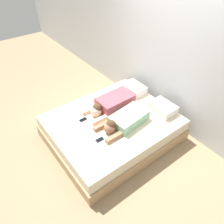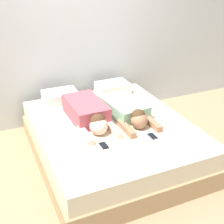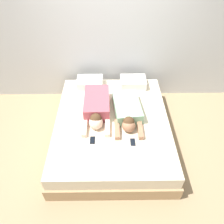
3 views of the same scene
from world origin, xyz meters
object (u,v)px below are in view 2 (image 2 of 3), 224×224
(person_right, at_px, (127,111))
(pillow_head_left, at_px, (60,97))
(bed, at_px, (112,140))
(cell_phone_left, at_px, (104,146))
(pillow_head_right, at_px, (113,88))
(person_left, at_px, (88,113))
(cell_phone_right, at_px, (152,136))

(person_right, bearing_deg, pillow_head_left, 128.87)
(bed, relative_size, cell_phone_left, 16.27)
(bed, bearing_deg, pillow_head_right, 65.40)
(person_left, relative_size, person_right, 1.02)
(pillow_head_right, bearing_deg, cell_phone_left, -117.80)
(cell_phone_right, bearing_deg, cell_phone_left, 175.73)
(bed, height_order, cell_phone_left, cell_phone_left)
(person_left, bearing_deg, bed, -33.55)
(bed, height_order, cell_phone_right, cell_phone_right)
(cell_phone_left, bearing_deg, pillow_head_left, 94.96)
(person_left, distance_m, person_right, 0.48)
(pillow_head_right, bearing_deg, person_left, -132.07)
(bed, bearing_deg, person_right, 16.96)
(pillow_head_right, bearing_deg, cell_phone_right, -94.62)
(pillow_head_left, distance_m, pillow_head_right, 0.78)
(bed, distance_m, cell_phone_right, 0.59)
(pillow_head_left, xyz_separation_m, cell_phone_right, (0.67, -1.31, -0.07))
(pillow_head_left, height_order, cell_phone_left, pillow_head_left)
(bed, relative_size, cell_phone_right, 16.27)
(bed, relative_size, person_right, 2.27)
(pillow_head_right, relative_size, cell_phone_left, 3.42)
(person_right, bearing_deg, cell_phone_left, -136.52)
(pillow_head_left, height_order, pillow_head_right, same)
(pillow_head_left, relative_size, cell_phone_right, 3.42)
(pillow_head_left, bearing_deg, pillow_head_right, 0.00)
(cell_phone_right, bearing_deg, bed, 121.67)
(pillow_head_left, height_order, person_left, person_left)
(person_right, height_order, cell_phone_right, person_right)
(pillow_head_left, bearing_deg, bed, -65.40)
(pillow_head_left, relative_size, cell_phone_left, 3.42)
(person_left, bearing_deg, cell_phone_left, -94.25)
(pillow_head_left, relative_size, person_right, 0.48)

